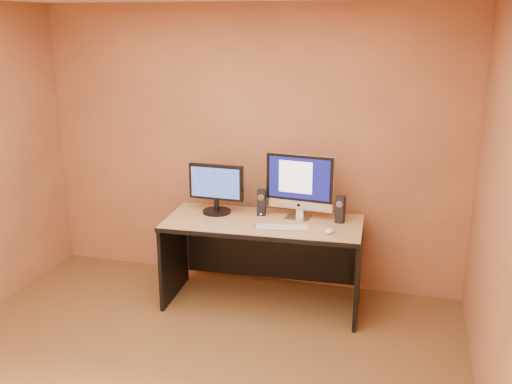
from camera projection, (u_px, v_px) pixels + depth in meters
walls at (159, 216)px, 3.46m from camera, size 4.00×4.00×2.60m
desk at (263, 263)px, 5.01m from camera, size 1.72×0.82×0.78m
imac at (299, 186)px, 4.89m from camera, size 0.62×0.27×0.58m
second_monitor at (216, 189)px, 5.06m from camera, size 0.51×0.26×0.44m
speaker_left at (261, 202)px, 5.03m from camera, size 0.08×0.08×0.23m
speaker_right at (340, 209)px, 4.84m from camera, size 0.08×0.09×0.23m
keyboard at (281, 227)px, 4.73m from camera, size 0.47×0.20×0.02m
mouse at (330, 231)px, 4.63m from camera, size 0.08×0.12×0.04m
cable_a at (299, 214)px, 5.08m from camera, size 0.06×0.23×0.01m
cable_b at (297, 214)px, 5.08m from camera, size 0.10×0.17×0.01m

